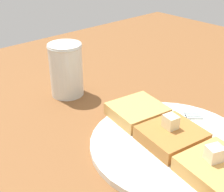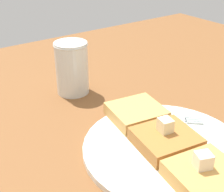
# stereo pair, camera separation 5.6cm
# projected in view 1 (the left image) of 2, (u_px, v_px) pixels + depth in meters

# --- Properties ---
(table_surface) EXTENTS (1.23, 1.23, 0.02)m
(table_surface) POSITION_uv_depth(u_px,v_px,m) (189.00, 120.00, 0.61)
(table_surface) COLOR brown
(table_surface) RESTS_ON ground
(plate) EXTENTS (0.27, 0.27, 0.01)m
(plate) POSITION_uv_depth(u_px,v_px,m) (171.00, 144.00, 0.51)
(plate) COLOR white
(plate) RESTS_ON table_surface
(toast_slice_left) EXTENTS (0.10, 0.10, 0.02)m
(toast_slice_left) POSITION_uv_depth(u_px,v_px,m) (217.00, 168.00, 0.44)
(toast_slice_left) COLOR #D59B4E
(toast_slice_left) RESTS_ON plate
(toast_slice_middle) EXTENTS (0.10, 0.10, 0.02)m
(toast_slice_middle) POSITION_uv_depth(u_px,v_px,m) (172.00, 136.00, 0.50)
(toast_slice_middle) COLOR #B06F32
(toast_slice_middle) RESTS_ON plate
(toast_slice_right) EXTENTS (0.10, 0.10, 0.02)m
(toast_slice_right) POSITION_uv_depth(u_px,v_px,m) (137.00, 111.00, 0.57)
(toast_slice_right) COLOR tan
(toast_slice_right) RESTS_ON plate
(butter_pat_primary) EXTENTS (0.03, 0.03, 0.02)m
(butter_pat_primary) POSITION_uv_depth(u_px,v_px,m) (214.00, 154.00, 0.43)
(butter_pat_primary) COLOR #F7E8CA
(butter_pat_primary) RESTS_ON toast_slice_left
(butter_pat_secondary) EXTENTS (0.02, 0.02, 0.02)m
(butter_pat_secondary) POSITION_uv_depth(u_px,v_px,m) (171.00, 122.00, 0.50)
(butter_pat_secondary) COLOR beige
(butter_pat_secondary) RESTS_ON toast_slice_middle
(fork) EXTENTS (0.12, 0.13, 0.00)m
(fork) POSITION_uv_depth(u_px,v_px,m) (164.00, 116.00, 0.58)
(fork) COLOR silver
(fork) RESTS_ON plate
(syrup_jar) EXTENTS (0.07, 0.07, 0.11)m
(syrup_jar) POSITION_uv_depth(u_px,v_px,m) (66.00, 71.00, 0.66)
(syrup_jar) COLOR #572908
(syrup_jar) RESTS_ON table_surface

